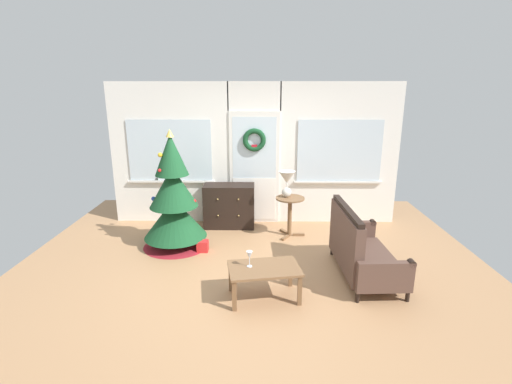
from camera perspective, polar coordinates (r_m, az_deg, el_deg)
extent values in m
plane|color=#AD7F56|center=(5.24, -0.65, -12.26)|extent=(6.76, 6.76, 0.00)
cube|color=white|center=(7.01, -12.87, 5.64)|extent=(2.15, 0.08, 2.55)
cube|color=white|center=(6.96, 12.48, 5.59)|extent=(2.15, 0.08, 2.55)
cube|color=white|center=(6.71, -0.25, 14.40)|extent=(0.94, 0.08, 0.50)
cube|color=silver|center=(6.82, -0.25, 3.62)|extent=(0.90, 0.05, 2.05)
cube|color=white|center=(6.95, -0.24, -1.06)|extent=(0.78, 0.02, 0.80)
cube|color=silver|center=(6.73, -0.25, 6.71)|extent=(0.78, 0.01, 1.10)
cube|color=silver|center=(6.94, -13.01, 6.16)|extent=(1.50, 0.01, 1.10)
cube|color=silver|center=(6.89, 12.61, 6.11)|extent=(1.50, 0.01, 1.10)
cube|color=silver|center=(7.05, -12.75, 1.57)|extent=(1.59, 0.06, 0.03)
cube|color=silver|center=(6.99, 12.35, 1.49)|extent=(1.59, 0.06, 0.03)
torus|color=#164424|center=(6.67, -0.26, 7.93)|extent=(0.41, 0.09, 0.41)
cube|color=red|center=(6.68, -0.26, 6.80)|extent=(0.10, 0.02, 0.10)
cylinder|color=#4C331E|center=(6.16, -12.06, -6.95)|extent=(0.10, 0.10, 0.24)
cone|color=maroon|center=(6.19, -12.03, -7.53)|extent=(1.04, 1.04, 0.10)
cone|color=#194C28|center=(6.03, -12.26, -3.83)|extent=(0.98, 0.98, 0.63)
cone|color=#194C28|center=(5.89, -12.54, 0.78)|extent=(0.75, 0.75, 0.63)
cone|color=#194C28|center=(5.78, -12.83, 5.58)|extent=(0.51, 0.51, 0.63)
cone|color=#E0BC4C|center=(5.74, -13.03, 8.76)|extent=(0.12, 0.12, 0.12)
sphere|color=red|center=(5.66, -14.48, 3.21)|extent=(0.05, 0.05, 0.05)
sphere|color=gold|center=(5.74, -14.41, 5.49)|extent=(0.07, 0.07, 0.07)
sphere|color=silver|center=(5.95, -12.67, 6.17)|extent=(0.07, 0.07, 0.07)
sphere|color=#264CB2|center=(6.07, -15.34, -1.00)|extent=(0.07, 0.07, 0.07)
sphere|color=red|center=(5.92, -9.36, -1.36)|extent=(0.06, 0.06, 0.06)
sphere|color=gold|center=(6.06, -9.51, -1.43)|extent=(0.06, 0.06, 0.06)
sphere|color=silver|center=(6.00, -14.93, 1.92)|extent=(0.05, 0.05, 0.05)
cube|color=black|center=(6.76, -4.10, -2.11)|extent=(0.90, 0.42, 0.78)
sphere|color=tan|center=(6.51, -5.87, -1.11)|extent=(0.03, 0.03, 0.03)
sphere|color=tan|center=(6.48, -2.70, -1.12)|extent=(0.03, 0.03, 0.03)
sphere|color=tan|center=(6.60, -5.79, -3.60)|extent=(0.03, 0.03, 0.03)
sphere|color=tan|center=(6.57, -2.67, -3.62)|extent=(0.03, 0.03, 0.03)
cylinder|color=black|center=(4.94, 22.08, -14.45)|extent=(0.05, 0.05, 0.14)
cylinder|color=black|center=(6.02, 17.14, -8.37)|extent=(0.05, 0.05, 0.14)
cylinder|color=black|center=(4.74, 15.19, -15.14)|extent=(0.05, 0.05, 0.14)
cylinder|color=black|center=(5.86, 11.52, -8.66)|extent=(0.05, 0.05, 0.14)
cube|color=brown|center=(5.31, 16.41, -10.00)|extent=(0.78, 1.28, 0.14)
cube|color=brown|center=(5.07, 13.50, -6.33)|extent=(0.18, 1.26, 0.62)
cube|color=black|center=(4.96, 13.75, -2.68)|extent=(0.14, 1.23, 0.06)
cube|color=brown|center=(4.69, 19.06, -12.16)|extent=(0.67, 0.12, 0.38)
cylinder|color=black|center=(4.73, 22.60, -10.01)|extent=(0.09, 0.09, 0.09)
cube|color=brown|center=(5.85, 14.50, -6.13)|extent=(0.67, 0.12, 0.38)
cylinder|color=black|center=(5.87, 17.35, -4.48)|extent=(0.09, 0.09, 0.09)
cylinder|color=brown|center=(6.25, 5.23, -0.97)|extent=(0.48, 0.48, 0.02)
cylinder|color=brown|center=(6.36, 5.15, -3.90)|extent=(0.07, 0.07, 0.65)
cube|color=brown|center=(6.48, 6.50, -6.45)|extent=(0.20, 0.05, 0.04)
cube|color=brown|center=(6.59, 4.30, -6.01)|extent=(0.14, 0.20, 0.04)
cube|color=brown|center=(6.34, 4.45, -6.94)|extent=(0.14, 0.20, 0.04)
sphere|color=silver|center=(6.26, 4.67, -0.04)|extent=(0.16, 0.16, 0.16)
cylinder|color=silver|center=(6.23, 4.70, 1.10)|extent=(0.02, 0.02, 0.06)
cone|color=silver|center=(6.20, 4.72, 2.26)|extent=(0.28, 0.28, 0.20)
cube|color=brown|center=(4.52, 1.26, -11.55)|extent=(0.92, 0.65, 0.03)
cube|color=brown|center=(4.38, -3.32, -15.51)|extent=(0.05, 0.05, 0.37)
cube|color=brown|center=(4.51, 6.67, -14.67)|extent=(0.05, 0.05, 0.37)
cube|color=brown|center=(4.77, -3.85, -12.79)|extent=(0.05, 0.05, 0.37)
cube|color=brown|center=(4.88, 5.28, -12.11)|extent=(0.05, 0.05, 0.37)
cylinder|color=silver|center=(4.53, -1.00, -11.23)|extent=(0.06, 0.06, 0.01)
cylinder|color=silver|center=(4.51, -1.00, -10.64)|extent=(0.01, 0.01, 0.10)
cone|color=silver|center=(4.47, -1.01, -9.55)|extent=(0.08, 0.08, 0.09)
cube|color=red|center=(5.90, -8.12, -8.15)|extent=(0.17, 0.15, 0.17)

